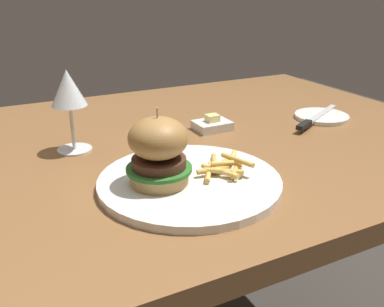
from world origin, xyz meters
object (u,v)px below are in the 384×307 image
(bread_plate, at_px, (322,117))
(table_knife, at_px, (314,118))
(main_plate, at_px, (190,182))
(burger_sandwich, at_px, (159,151))
(wine_glass, at_px, (68,92))
(butter_dish, at_px, (212,125))

(bread_plate, distance_m, table_knife, 0.05)
(main_plate, bearing_deg, burger_sandwich, 171.82)
(burger_sandwich, bearing_deg, main_plate, -8.18)
(main_plate, xyz_separation_m, wine_glass, (-0.14, 0.25, 0.12))
(bread_plate, bearing_deg, main_plate, -158.22)
(bread_plate, relative_size, butter_dish, 1.62)
(table_knife, bearing_deg, burger_sandwich, -161.84)
(main_plate, relative_size, butter_dish, 3.79)
(burger_sandwich, height_order, bread_plate, burger_sandwich)
(butter_dish, bearing_deg, table_knife, -17.04)
(bread_plate, height_order, table_knife, table_knife)
(main_plate, distance_m, bread_plate, 0.50)
(butter_dish, bearing_deg, burger_sandwich, -135.07)
(main_plate, distance_m, burger_sandwich, 0.08)
(wine_glass, height_order, butter_dish, wine_glass)
(burger_sandwich, relative_size, table_knife, 0.59)
(butter_dish, bearing_deg, main_plate, -126.93)
(table_knife, xyz_separation_m, butter_dish, (-0.24, 0.07, -0.00))
(wine_glass, bearing_deg, main_plate, -61.15)
(main_plate, height_order, wine_glass, wine_glass)
(burger_sandwich, distance_m, bread_plate, 0.55)
(main_plate, bearing_deg, bread_plate, 21.78)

